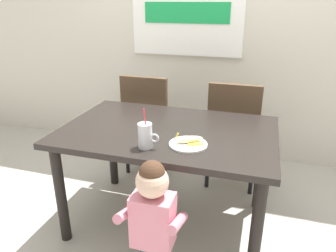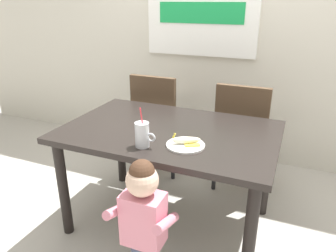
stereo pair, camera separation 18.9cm
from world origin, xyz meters
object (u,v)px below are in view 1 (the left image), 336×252
object	(u,v)px
dining_table	(168,142)
snack_plate	(188,144)
dining_chair_right	(234,129)
peeled_banana	(190,140)
dining_chair_left	(149,119)
toddler_standing	(153,215)
milk_cup	(145,137)

from	to	relation	value
dining_table	snack_plate	size ratio (longest dim) A/B	6.19
dining_chair_right	snack_plate	size ratio (longest dim) A/B	4.17
dining_chair_right	peeled_banana	bearing A→B (deg)	77.92
snack_plate	peeled_banana	world-z (taller)	peeled_banana
dining_table	dining_chair_right	bearing A→B (deg)	60.46
dining_table	snack_plate	bearing A→B (deg)	-48.04
dining_table	snack_plate	xyz separation A→B (m)	(0.19, -0.21, 0.11)
dining_chair_right	dining_chair_left	bearing A→B (deg)	-1.85
snack_plate	dining_chair_right	bearing A→B (deg)	77.83
toddler_standing	dining_chair_left	bearing A→B (deg)	111.06
dining_chair_right	snack_plate	bearing A→B (deg)	77.83
snack_plate	milk_cup	bearing A→B (deg)	-156.30
dining_chair_right	milk_cup	world-z (taller)	milk_cup
milk_cup	peeled_banana	xyz separation A→B (m)	(0.24, 0.12, -0.04)
dining_chair_left	toddler_standing	distance (m)	1.39
dining_chair_right	milk_cup	bearing A→B (deg)	66.75
toddler_standing	peeled_banana	xyz separation A→B (m)	(0.09, 0.41, 0.26)
dining_chair_left	milk_cup	xyz separation A→B (m)	(0.36, -1.01, 0.28)
snack_plate	toddler_standing	bearing A→B (deg)	-102.47
dining_chair_right	snack_plate	world-z (taller)	dining_chair_right
dining_table	dining_chair_right	world-z (taller)	dining_chair_right
dining_chair_left	toddler_standing	world-z (taller)	dining_chair_left
dining_chair_right	toddler_standing	distance (m)	1.31
dining_table	milk_cup	world-z (taller)	milk_cup
milk_cup	snack_plate	size ratio (longest dim) A/B	1.09
dining_table	dining_chair_right	size ratio (longest dim) A/B	1.48
snack_plate	peeled_banana	distance (m)	0.03
milk_cup	peeled_banana	distance (m)	0.27
snack_plate	dining_chair_left	bearing A→B (deg)	123.01
milk_cup	peeled_banana	bearing A→B (deg)	26.08
dining_chair_right	milk_cup	size ratio (longest dim) A/B	3.82
dining_chair_right	snack_plate	distance (m)	0.93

